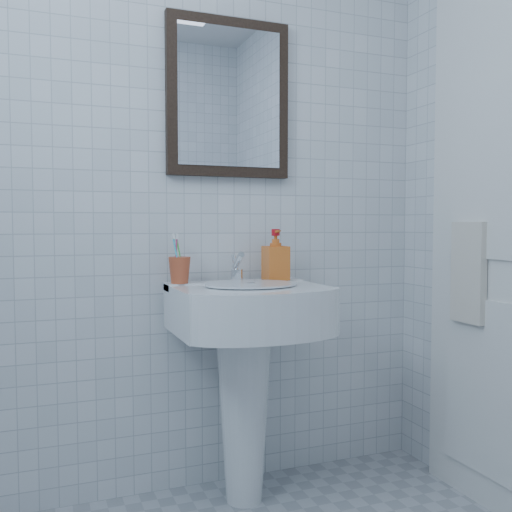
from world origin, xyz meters
name	(u,v)px	position (x,y,z in m)	size (l,w,h in m)	color
wall_back	(166,173)	(0.00, 1.20, 1.25)	(2.20, 0.02, 2.50)	silver
washbasin	(246,356)	(0.25, 0.99, 0.56)	(0.54, 0.40, 0.84)	white
faucet	(237,269)	(0.25, 1.08, 0.88)	(0.05, 0.10, 0.12)	silver
toothbrush_cup	(180,270)	(0.02, 1.09, 0.88)	(0.08, 0.08, 0.10)	#B24828
soap_dispenser	(276,255)	(0.41, 1.08, 0.93)	(0.09, 0.09, 0.20)	red
wall_mirror	(229,98)	(0.25, 1.18, 1.55)	(0.50, 0.04, 0.62)	black
bathroom_door	(512,239)	(1.08, 0.55, 1.00)	(0.04, 0.80, 2.00)	silver
towel_ring	(474,225)	(1.06, 0.72, 1.05)	(0.18, 0.18, 0.01)	silver
hand_towel	(468,272)	(1.04, 0.72, 0.87)	(0.03, 0.16, 0.38)	beige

